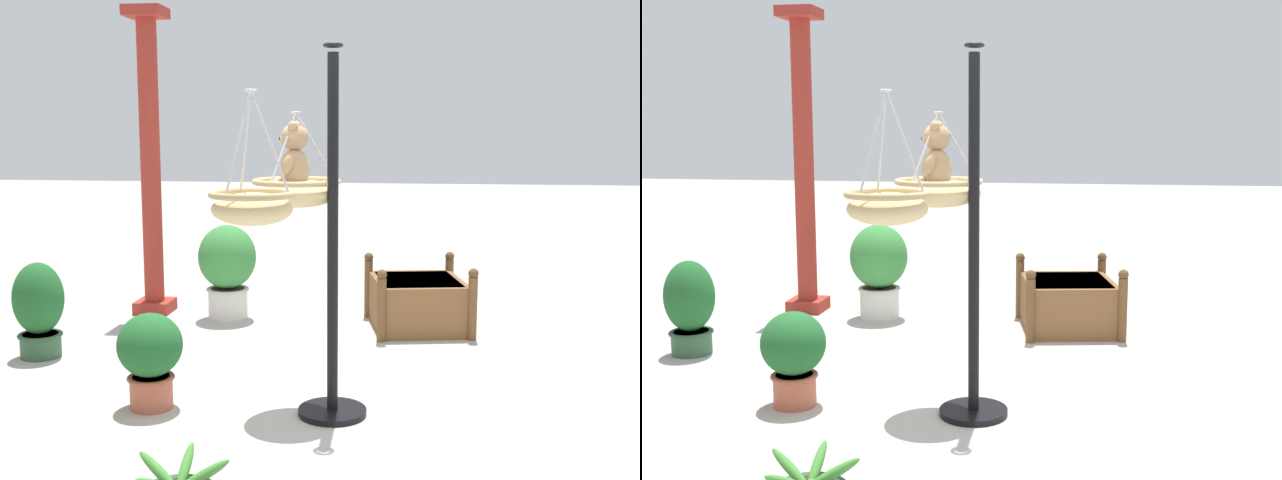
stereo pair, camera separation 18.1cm
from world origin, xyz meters
The scene contains 10 objects.
ground_plane centered at (0.00, 0.00, 0.00)m, with size 40.00×40.00×0.00m, color #ADAAA3.
display_pole_central centered at (-0.12, 0.01, 0.71)m, with size 0.44×0.44×2.32m.
hanging_basket_with_teddy centered at (0.03, 0.26, 1.42)m, with size 0.57×0.57×0.60m.
teddy_bear centered at (0.03, 0.28, 1.61)m, with size 0.31×0.27×0.44m.
hanging_basket_left_high centered at (-0.97, 0.33, 1.43)m, with size 0.45×0.45×0.69m.
greenhouse_pillar_right centered at (2.39, 2.06, 1.42)m, with size 0.37×0.37×2.95m.
wooden_planter_box centered at (2.11, -0.53, 0.25)m, with size 1.09×1.03×0.63m.
potted_plant_fern_front centered at (2.22, 1.27, 0.51)m, with size 0.55×0.55×0.91m.
potted_plant_flowering_red centered at (-0.15, 1.20, 0.36)m, with size 0.43×0.43×0.63m.
potted_plant_bushy_green centered at (0.84, 2.47, 0.40)m, with size 0.40×0.40×0.77m.
Camera 1 is at (-4.79, -0.50, 1.83)m, focal length 43.06 mm.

